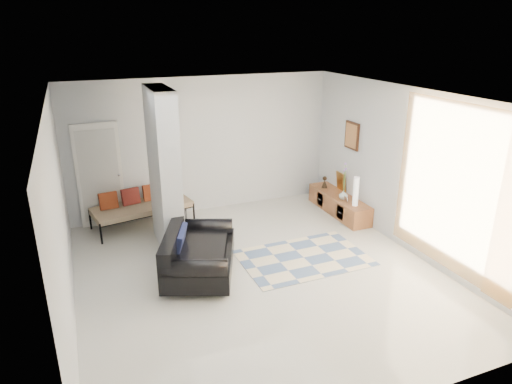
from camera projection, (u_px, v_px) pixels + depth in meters
name	position (u px, v px, depth m)	size (l,w,h in m)	color
floor	(259.00, 274.00, 7.27)	(6.00, 6.00, 0.00)	beige
ceiling	(259.00, 97.00, 6.31)	(6.00, 6.00, 0.00)	white
wall_back	(204.00, 146.00, 9.40)	(6.00, 6.00, 0.00)	silver
wall_front	(384.00, 295.00, 4.18)	(6.00, 6.00, 0.00)	silver
wall_left	(60.00, 219.00, 5.82)	(6.00, 6.00, 0.00)	silver
wall_right	(408.00, 171.00, 7.76)	(6.00, 6.00, 0.00)	silver
partition_column	(164.00, 170.00, 7.80)	(0.35, 1.20, 2.80)	#A3A7AA
hallway_door	(100.00, 175.00, 8.76)	(0.85, 0.06, 2.04)	white
curtain	(456.00, 190.00, 6.72)	(2.55, 2.55, 0.00)	gold
wall_art	(352.00, 136.00, 9.15)	(0.04, 0.45, 0.55)	#3E1F10
media_console	(339.00, 204.00, 9.57)	(0.45, 1.80, 0.80)	brown
loveseat	(196.00, 253.00, 7.19)	(1.56, 1.95, 0.76)	silver
daybed	(140.00, 206.00, 8.91)	(1.99, 1.13, 0.77)	black
area_rug	(304.00, 258.00, 7.77)	(2.12, 1.41, 0.01)	beige
cylinder_lamp	(356.00, 191.00, 8.88)	(0.11, 0.11, 0.58)	white
bronze_figurine	(325.00, 182.00, 9.92)	(0.13, 0.13, 0.25)	black
vase	(343.00, 195.00, 9.27)	(0.18, 0.18, 0.19)	white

